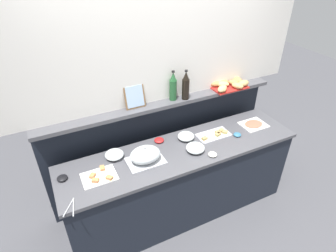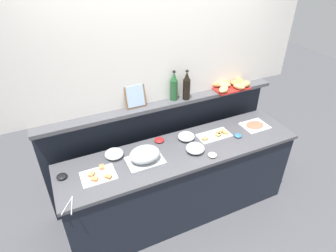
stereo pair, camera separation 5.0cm
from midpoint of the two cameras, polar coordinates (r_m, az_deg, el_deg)
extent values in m
plane|color=#4C4C51|center=(3.77, -2.30, -10.29)|extent=(12.00, 12.00, 0.00)
cube|color=black|center=(3.09, 2.18, -11.47)|extent=(2.38, 0.57, 0.85)
cube|color=#4C4C51|center=(2.80, 2.37, -5.02)|extent=(2.42, 0.61, 0.03)
cube|color=black|center=(3.31, -1.70, -4.17)|extent=(2.60, 0.08, 1.17)
cube|color=#4C4C51|center=(2.94, -1.49, 4.72)|extent=(2.60, 0.22, 0.04)
cube|color=white|center=(2.74, -2.36, 18.60)|extent=(3.20, 0.08, 1.39)
cube|color=white|center=(2.56, -14.23, -9.86)|extent=(0.30, 0.21, 0.01)
cube|color=#B7844C|center=(2.56, -15.48, -9.74)|extent=(0.07, 0.07, 0.01)
cube|color=#D1664C|center=(2.56, -15.51, -9.61)|extent=(0.07, 0.07, 0.01)
cube|color=#B7844C|center=(2.55, -15.53, -9.48)|extent=(0.07, 0.07, 0.01)
cube|color=#B7844C|center=(2.51, -14.94, -10.66)|extent=(0.07, 0.06, 0.01)
cube|color=#D1664C|center=(2.51, -14.96, -10.53)|extent=(0.07, 0.06, 0.01)
cube|color=#B7844C|center=(2.50, -14.99, -10.39)|extent=(0.07, 0.06, 0.01)
cube|color=#B7844C|center=(2.62, -13.61, -8.37)|extent=(0.05, 0.06, 0.01)
cube|color=#D1664C|center=(2.61, -13.63, -8.23)|extent=(0.05, 0.06, 0.01)
cube|color=#B7844C|center=(2.61, -13.65, -8.10)|extent=(0.05, 0.06, 0.01)
cube|color=#B7844C|center=(2.51, -12.26, -10.26)|extent=(0.07, 0.07, 0.01)
cube|color=#D1664C|center=(2.51, -12.28, -10.13)|extent=(0.07, 0.07, 0.01)
cube|color=#B7844C|center=(2.50, -12.30, -9.99)|extent=(0.07, 0.07, 0.01)
cube|color=silver|center=(3.01, 8.68, -1.77)|extent=(0.35, 0.18, 0.01)
cube|color=tan|center=(3.05, 10.91, -1.33)|extent=(0.07, 0.07, 0.01)
cube|color=#66994C|center=(3.04, 10.93, -1.20)|extent=(0.07, 0.07, 0.01)
cube|color=tan|center=(3.04, 10.94, -1.08)|extent=(0.07, 0.07, 0.01)
cube|color=tan|center=(3.06, 10.16, -0.99)|extent=(0.07, 0.06, 0.01)
cube|color=#66994C|center=(3.06, 10.17, -0.86)|extent=(0.07, 0.06, 0.01)
cube|color=tan|center=(3.06, 10.19, -0.74)|extent=(0.07, 0.06, 0.01)
cube|color=tan|center=(2.92, 6.86, -2.62)|extent=(0.06, 0.05, 0.01)
cube|color=#66994C|center=(2.91, 6.87, -2.49)|extent=(0.06, 0.05, 0.01)
cube|color=tan|center=(2.91, 6.88, -2.36)|extent=(0.06, 0.05, 0.01)
cube|color=tan|center=(2.99, 9.51, -1.82)|extent=(0.06, 0.05, 0.01)
cube|color=#66994C|center=(2.99, 9.53, -1.70)|extent=(0.06, 0.05, 0.01)
cube|color=tan|center=(2.99, 9.54, -1.57)|extent=(0.06, 0.05, 0.01)
cube|color=tan|center=(3.02, 9.55, -1.44)|extent=(0.05, 0.06, 0.01)
cube|color=#66994C|center=(3.02, 9.57, -1.31)|extent=(0.05, 0.06, 0.01)
cube|color=tan|center=(3.02, 9.58, -1.19)|extent=(0.05, 0.06, 0.01)
cube|color=white|center=(3.27, 16.41, 0.25)|extent=(0.28, 0.23, 0.01)
ellipsoid|color=#D1664C|center=(3.26, 16.44, 0.42)|extent=(0.21, 0.16, 0.01)
cube|color=#B7BABF|center=(2.65, -5.07, -6.99)|extent=(0.34, 0.24, 0.01)
ellipsoid|color=silver|center=(2.60, -5.15, -5.74)|extent=(0.28, 0.23, 0.14)
sphere|color=#B7BABF|center=(2.56, -5.24, -4.38)|extent=(0.02, 0.02, 0.02)
ellipsoid|color=silver|center=(2.91, 3.13, -2.06)|extent=(0.17, 0.17, 0.07)
ellipsoid|color=#E5CC66|center=(2.91, 3.13, -2.26)|extent=(0.13, 0.13, 0.04)
ellipsoid|color=silver|center=(2.75, 4.99, -4.41)|extent=(0.18, 0.18, 0.07)
ellipsoid|color=#599959|center=(2.76, 4.98, -4.63)|extent=(0.14, 0.14, 0.04)
ellipsoid|color=silver|center=(2.72, -11.28, -5.65)|extent=(0.18, 0.18, 0.07)
ellipsoid|color=#E5CC66|center=(2.73, -11.25, -5.85)|extent=(0.14, 0.14, 0.04)
ellipsoid|color=silver|center=(2.73, 8.44, -5.67)|extent=(0.09, 0.09, 0.03)
ellipsoid|color=black|center=(2.63, -21.04, -9.76)|extent=(0.09, 0.09, 0.03)
ellipsoid|color=teal|center=(3.04, 13.30, -1.70)|extent=(0.08, 0.08, 0.03)
ellipsoid|color=red|center=(2.88, -2.31, -2.87)|extent=(0.10, 0.10, 0.03)
cylinder|color=#B7BABF|center=(2.38, -19.09, -15.19)|extent=(0.05, 0.18, 0.01)
cylinder|color=#B7BABF|center=(2.39, -19.98, -15.15)|extent=(0.11, 0.15, 0.01)
sphere|color=#B7BABF|center=(2.44, -19.04, -13.64)|extent=(0.01, 0.01, 0.01)
cylinder|color=#23562D|center=(2.91, 0.52, 7.26)|extent=(0.08, 0.08, 0.22)
cone|color=#23562D|center=(2.85, 0.53, 9.97)|extent=(0.06, 0.06, 0.08)
cylinder|color=black|center=(2.83, 0.54, 10.90)|extent=(0.03, 0.03, 0.02)
cylinder|color=black|center=(2.93, 3.06, 7.40)|extent=(0.08, 0.08, 0.22)
cone|color=black|center=(2.87, 3.15, 10.10)|extent=(0.06, 0.06, 0.08)
cylinder|color=black|center=(2.85, 3.18, 11.02)|extent=(0.03, 0.03, 0.02)
cube|color=#B2231E|center=(3.28, 11.61, 7.76)|extent=(0.40, 0.26, 0.02)
ellipsoid|color=tan|center=(3.24, 10.40, 8.27)|extent=(0.18, 0.15, 0.06)
ellipsoid|color=#B7844C|center=(3.31, 12.66, 8.55)|extent=(0.14, 0.15, 0.06)
ellipsoid|color=#B7844C|center=(3.38, 13.37, 9.04)|extent=(0.10, 0.15, 0.06)
ellipsoid|color=#B7844C|center=(3.24, 9.01, 8.40)|extent=(0.18, 0.15, 0.06)
ellipsoid|color=tan|center=(3.13, 10.43, 7.36)|extent=(0.11, 0.13, 0.06)
ellipsoid|color=tan|center=(3.31, 14.50, 8.31)|extent=(0.17, 0.12, 0.06)
ellipsoid|color=tan|center=(3.14, 10.42, 7.40)|extent=(0.18, 0.16, 0.06)
ellipsoid|color=tan|center=(3.24, 13.38, 7.88)|extent=(0.14, 0.16, 0.06)
ellipsoid|color=#AD7A47|center=(3.29, 10.64, 8.59)|extent=(0.15, 0.11, 0.06)
cube|color=brown|center=(2.79, -7.25, 5.94)|extent=(0.20, 0.07, 0.24)
cube|color=#99B2CC|center=(2.78, -7.20, 5.91)|extent=(0.17, 0.06, 0.21)
camera|label=1|loc=(0.03, -90.54, -0.35)|focal=30.29mm
camera|label=2|loc=(0.03, 89.46, 0.35)|focal=30.29mm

